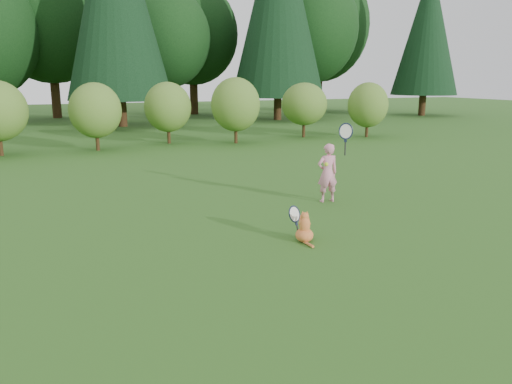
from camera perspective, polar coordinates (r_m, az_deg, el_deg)
name	(u,v)px	position (r m, az deg, el deg)	size (l,w,h in m)	color
ground	(263,243)	(8.42, 0.82, -5.90)	(100.00, 100.00, 0.00)	#225618
shrub_row	(134,112)	(20.60, -13.74, 8.91)	(28.00, 3.00, 2.80)	#547C26
child	(328,171)	(11.17, 8.24, 2.34)	(0.73, 0.46, 1.97)	pink
cat	(304,226)	(8.51, 5.53, -3.85)	(0.53, 0.77, 0.70)	#D24D28
tennis_ball	(326,164)	(8.92, 8.04, 3.16)	(0.07, 0.07, 0.07)	#A9E81B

